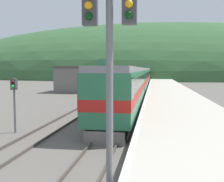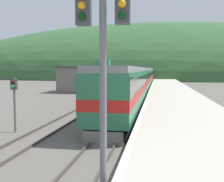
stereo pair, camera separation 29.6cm
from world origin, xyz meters
The scene contains 12 objects.
track_main centered at (0.00, 70.00, 0.08)m, with size 1.52×180.00×0.16m.
track_siding centered at (-4.36, 70.00, 0.08)m, with size 1.52×180.00×0.16m.
platform centered at (4.99, 50.00, 0.49)m, with size 6.66×140.00×0.99m.
distant_hills centered at (0.00, 136.07, 0.00)m, with size 234.40×105.48×52.68m.
station_shed centered at (-11.24, 45.18, 2.34)m, with size 6.64×6.93×4.64m.
express_train_lead_car centered at (0.00, 23.20, 2.37)m, with size 2.95×20.81×4.69m.
carriage_second centered at (0.00, 44.55, 2.35)m, with size 2.94×19.65×4.33m.
carriage_third centered at (0.00, 65.08, 2.35)m, with size 2.94×19.65×4.33m.
carriage_fourth centered at (0.00, 85.62, 2.35)m, with size 2.94×19.65×4.33m.
carriage_fifth centered at (0.00, 106.15, 2.35)m, with size 2.94×19.65×4.33m.
signal_mast_main centered at (1.40, 6.61, 4.83)m, with size 2.20×0.42×7.37m.
signal_post_siding centered at (-6.26, 14.98, 2.57)m, with size 0.36×0.42×3.57m.
Camera 2 is at (2.91, -0.55, 4.15)m, focal length 42.00 mm.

